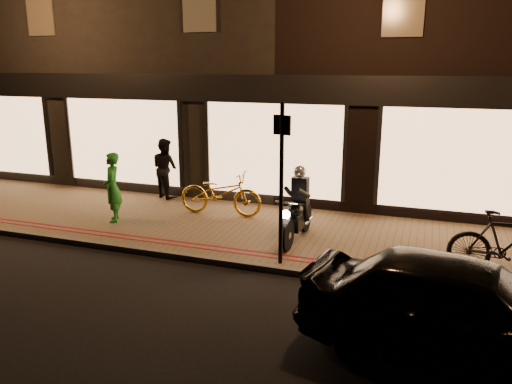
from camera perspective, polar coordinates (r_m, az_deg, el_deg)
ground at (r=9.77m, az=-5.13°, el=-8.27°), size 90.00×90.00×0.00m
sidewalk at (r=11.48m, az=-1.01°, el=-4.38°), size 50.00×4.00×0.12m
kerb_stone at (r=9.79m, az=-5.02°, el=-7.84°), size 50.00×0.14×0.12m
red_kerb_lines at (r=10.19m, az=-3.86°, el=-6.52°), size 50.00×0.26×0.01m
building_row at (r=17.59m, az=7.19°, el=15.90°), size 48.00×10.11×8.50m
motorcycle at (r=10.56m, az=4.75°, el=-2.28°), size 0.60×1.94×1.59m
sign_post at (r=9.01m, az=2.92°, el=1.81°), size 0.34×0.12×3.00m
bicycle_gold at (r=12.31m, az=-4.08°, el=-0.13°), size 2.13×0.82×1.11m
bicycle_dark at (r=9.78m, az=26.77°, el=-5.37°), size 1.96×0.58×1.18m
person_green at (r=12.21m, az=-16.08°, el=0.51°), size 0.65×0.72×1.65m
person_dark at (r=14.09m, az=-10.32°, el=2.70°), size 1.01×0.93×1.67m
parked_car at (r=7.00m, az=22.73°, el=-12.52°), size 4.45×2.41×1.44m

